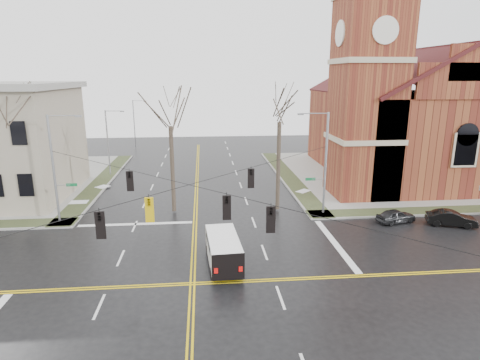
{
  "coord_description": "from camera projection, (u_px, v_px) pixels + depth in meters",
  "views": [
    {
      "loc": [
        0.84,
        -21.95,
        12.19
      ],
      "look_at": [
        3.44,
        6.0,
        4.83
      ],
      "focal_mm": 30.0,
      "sensor_mm": 36.0,
      "label": 1
    }
  ],
  "objects": [
    {
      "name": "ground",
      "position": [
        192.0,
        284.0,
        24.16
      ],
      "size": [
        120.0,
        120.0,
        0.0
      ],
      "primitive_type": "plane",
      "color": "black",
      "rests_on": "ground"
    },
    {
      "name": "sidewalks",
      "position": [
        192.0,
        283.0,
        24.14
      ],
      "size": [
        80.0,
        80.0,
        0.17
      ],
      "color": "gray",
      "rests_on": "ground"
    },
    {
      "name": "road_markings",
      "position": [
        192.0,
        284.0,
        24.16
      ],
      "size": [
        100.0,
        100.0,
        0.01
      ],
      "color": "gold",
      "rests_on": "ground"
    },
    {
      "name": "church",
      "position": [
        402.0,
        107.0,
        48.11
      ],
      "size": [
        24.28,
        27.48,
        27.5
      ],
      "color": "maroon",
      "rests_on": "ground"
    },
    {
      "name": "signal_pole_ne",
      "position": [
        324.0,
        161.0,
        35.0
      ],
      "size": [
        2.75,
        0.22,
        9.0
      ],
      "color": "gray",
      "rests_on": "ground"
    },
    {
      "name": "signal_pole_nw",
      "position": [
        55.0,
        166.0,
        32.97
      ],
      "size": [
        2.75,
        0.22,
        9.0
      ],
      "color": "gray",
      "rests_on": "ground"
    },
    {
      "name": "span_wires",
      "position": [
        189.0,
        185.0,
        22.59
      ],
      "size": [
        23.02,
        23.02,
        0.03
      ],
      "color": "black",
      "rests_on": "ground"
    },
    {
      "name": "traffic_signals",
      "position": [
        189.0,
        201.0,
        22.14
      ],
      "size": [
        8.21,
        8.26,
        1.3
      ],
      "color": "black",
      "rests_on": "ground"
    },
    {
      "name": "streetlight_north_a",
      "position": [
        109.0,
        140.0,
        49.04
      ],
      "size": [
        2.3,
        0.2,
        8.0
      ],
      "color": "gray",
      "rests_on": "ground"
    },
    {
      "name": "streetlight_north_b",
      "position": [
        135.0,
        122.0,
        68.3
      ],
      "size": [
        2.3,
        0.2,
        8.0
      ],
      "color": "gray",
      "rests_on": "ground"
    },
    {
      "name": "cargo_van",
      "position": [
        223.0,
        247.0,
        26.47
      ],
      "size": [
        2.32,
        5.26,
        1.95
      ],
      "rotation": [
        0.0,
        0.0,
        0.06
      ],
      "color": "white",
      "rests_on": "ground"
    },
    {
      "name": "parked_car_a",
      "position": [
        396.0,
        216.0,
        34.07
      ],
      "size": [
        3.67,
        2.22,
        1.17
      ],
      "primitive_type": "imported",
      "rotation": [
        0.0,
        0.0,
        1.83
      ],
      "color": "black",
      "rests_on": "ground"
    },
    {
      "name": "parked_car_b",
      "position": [
        451.0,
        218.0,
        33.33
      ],
      "size": [
        4.12,
        2.57,
        1.28
      ],
      "primitive_type": "imported",
      "rotation": [
        0.0,
        0.0,
        1.23
      ],
      "color": "black",
      "rests_on": "ground"
    },
    {
      "name": "tree_nw_far",
      "position": [
        20.0,
        116.0,
        33.73
      ],
      "size": [
        4.0,
        4.0,
        12.21
      ],
      "color": "#332B21",
      "rests_on": "ground"
    },
    {
      "name": "tree_nw_near",
      "position": [
        170.0,
        120.0,
        34.62
      ],
      "size": [
        4.0,
        4.0,
        11.62
      ],
      "color": "#332B21",
      "rests_on": "ground"
    },
    {
      "name": "tree_ne",
      "position": [
        280.0,
        116.0,
        35.06
      ],
      "size": [
        4.0,
        4.0,
        12.08
      ],
      "color": "#332B21",
      "rests_on": "ground"
    }
  ]
}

